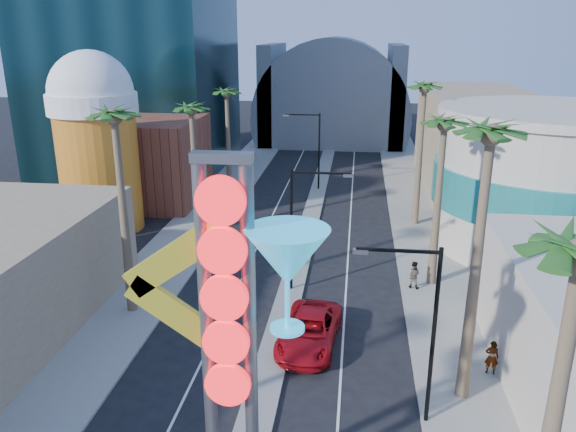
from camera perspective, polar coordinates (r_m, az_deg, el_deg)
The scene contains 21 objects.
sidewalk_west at distance 51.77m, azimuth -8.18°, elevation 0.39°, with size 5.00×100.00×0.15m, color gray.
sidewalk_east at distance 50.34m, azimuth 13.20°, elevation -0.44°, with size 5.00×100.00×0.15m, color gray.
median at distance 53.01m, azimuth 2.63°, elevation 0.99°, with size 1.60×84.00×0.15m, color gray.
brick_filler_west at distance 55.51m, azimuth -14.08°, elevation 5.45°, with size 10.00×10.00×8.00m, color brown.
filler_east at distance 62.62m, azimuth 18.36°, elevation 7.43°, with size 10.00×20.00×10.00m, color #90785C.
beer_mug at distance 47.98m, azimuth -18.93°, elevation 7.74°, with size 7.00×7.00×14.50m.
turquoise_building at distance 46.00m, azimuth 24.86°, elevation 3.27°, with size 16.60×16.60×10.60m.
canopy at distance 85.33m, azimuth 4.55°, elevation 10.51°, with size 22.00×16.00×22.00m.
neon_sign at distance 17.90m, azimuth -3.59°, elevation -10.27°, with size 6.53×2.60×12.55m.
streetlight_0 at distance 34.43m, azimuth 1.24°, elevation -0.27°, with size 3.79×0.25×8.00m.
streetlight_1 at distance 57.69m, azimuth 2.64°, elevation 7.34°, with size 3.79×0.25×8.00m.
streetlight_2 at distance 23.42m, azimuth 13.52°, elevation -10.32°, with size 3.45×0.25×8.00m.
palm_1 at distance 31.63m, azimuth -17.14°, elevation 8.37°, with size 2.40×2.40×12.70m.
palm_2 at distance 44.82m, azimuth -9.76°, elevation 9.89°, with size 2.40×2.40×11.20m.
palm_3 at distance 56.32m, azimuth -6.24°, elevation 11.73°, with size 2.40×2.40×11.20m.
palm_5 at distance 23.50m, azimuth 19.74°, elevation 5.98°, with size 2.40×2.40×13.20m.
palm_6 at distance 35.34m, azimuth 15.55°, elevation 8.01°, with size 2.40×2.40×11.70m.
palm_7 at distance 47.01m, azimuth 13.66°, elevation 11.69°, with size 2.40×2.40×12.70m.
red_pickup at distance 30.14m, azimuth 2.18°, elevation -11.55°, with size 2.84×6.15×1.71m, color #B80E18.
pedestrian_a at distance 29.30m, azimuth 19.99°, elevation -13.33°, with size 0.64×0.42×1.75m, color gray.
pedestrian_b at distance 36.87m, azimuth 12.61°, elevation -5.83°, with size 0.87×0.68×1.79m, color gray.
Camera 1 is at (3.86, -12.46, 15.87)m, focal length 35.00 mm.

